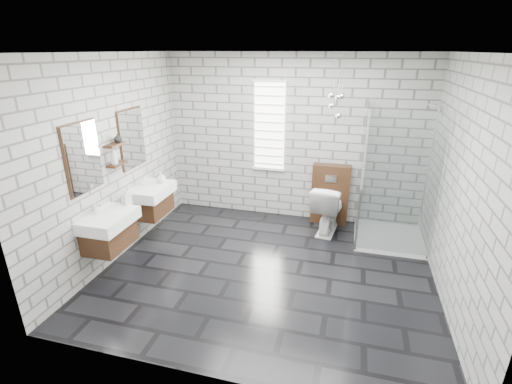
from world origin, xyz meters
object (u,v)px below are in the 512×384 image
at_px(vanity_left, 106,221).
at_px(toilet, 328,208).
at_px(vanity_right, 149,192).
at_px(shower_enclosure, 386,212).
at_px(cistern_panel, 330,194).

xyz_separation_m(vanity_left, toilet, (2.57, 1.95, -0.36)).
distance_m(vanity_right, shower_enclosure, 3.50).
bearing_deg(shower_enclosure, toilet, 167.78).
bearing_deg(cistern_panel, toilet, -90.00).
xyz_separation_m(vanity_right, toilet, (2.57, 0.93, -0.36)).
relative_size(vanity_right, cistern_panel, 1.57).
distance_m(cistern_panel, toilet, 0.35).
distance_m(vanity_left, cistern_panel, 3.45).
bearing_deg(vanity_right, cistern_panel, 26.15).
relative_size(cistern_panel, shower_enclosure, 0.49).
bearing_deg(shower_enclosure, cistern_panel, 148.42).
bearing_deg(toilet, shower_enclosure, 175.01).
bearing_deg(shower_enclosure, vanity_left, -152.53).
height_order(cistern_panel, toilet, cistern_panel).
distance_m(vanity_left, toilet, 3.25).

